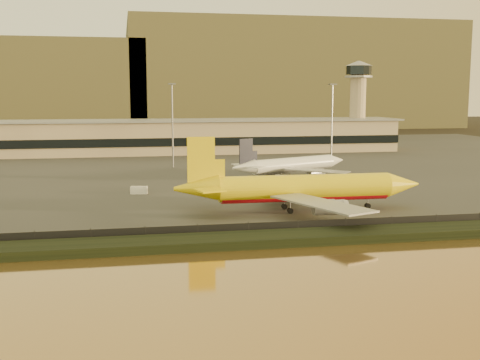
# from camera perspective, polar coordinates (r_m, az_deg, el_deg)

# --- Properties ---
(ground) EXTENTS (900.00, 900.00, 0.00)m
(ground) POSITION_cam_1_polar(r_m,az_deg,el_deg) (108.28, 2.50, -3.77)
(ground) COLOR black
(ground) RESTS_ON ground
(embankment) EXTENTS (320.00, 7.00, 1.40)m
(embankment) POSITION_cam_1_polar(r_m,az_deg,el_deg) (92.10, 5.00, -5.48)
(embankment) COLOR black
(embankment) RESTS_ON ground
(tarmac) EXTENTS (320.00, 220.00, 0.20)m
(tarmac) POSITION_cam_1_polar(r_m,az_deg,el_deg) (200.77, -3.87, 1.76)
(tarmac) COLOR #2D2D2D
(tarmac) RESTS_ON ground
(perimeter_fence) EXTENTS (300.00, 0.05, 2.20)m
(perimeter_fence) POSITION_cam_1_polar(r_m,az_deg,el_deg) (95.71, 4.34, -4.58)
(perimeter_fence) COLOR black
(perimeter_fence) RESTS_ON tarmac
(terminal_building) EXTENTS (202.00, 25.00, 12.60)m
(terminal_building) POSITION_cam_1_polar(r_m,az_deg,el_deg) (229.32, -8.46, 4.03)
(terminal_building) COLOR tan
(terminal_building) RESTS_ON tarmac
(control_tower) EXTENTS (11.20, 11.20, 35.50)m
(control_tower) POSITION_cam_1_polar(r_m,az_deg,el_deg) (252.51, 11.12, 7.84)
(control_tower) COLOR tan
(control_tower) RESTS_ON tarmac
(apron_light_masts) EXTENTS (152.20, 12.20, 25.40)m
(apron_light_masts) POSITION_cam_1_polar(r_m,az_deg,el_deg) (182.52, 1.59, 6.06)
(apron_light_masts) COLOR slate
(apron_light_masts) RESTS_ON tarmac
(distant_hills) EXTENTS (470.00, 160.00, 70.00)m
(distant_hills) POSITION_cam_1_polar(r_m,az_deg,el_deg) (443.08, -10.67, 9.18)
(distant_hills) COLOR brown
(distant_hills) RESTS_ON ground
(dhl_cargo_jet) EXTENTS (48.20, 47.38, 14.44)m
(dhl_cargo_jet) POSITION_cam_1_polar(r_m,az_deg,el_deg) (115.00, 5.77, -0.82)
(dhl_cargo_jet) COLOR yellow
(dhl_cargo_jet) RESTS_ON tarmac
(white_narrowbody_jet) EXTENTS (36.31, 34.32, 11.00)m
(white_narrowbody_jet) POSITION_cam_1_polar(r_m,az_deg,el_deg) (161.96, 4.90, 1.43)
(white_narrowbody_jet) COLOR silver
(white_narrowbody_jet) RESTS_ON tarmac
(gse_vehicle_yellow) EXTENTS (4.67, 2.35, 2.04)m
(gse_vehicle_yellow) POSITION_cam_1_polar(r_m,az_deg,el_deg) (135.33, 4.03, -0.86)
(gse_vehicle_yellow) COLOR yellow
(gse_vehicle_yellow) RESTS_ON tarmac
(gse_vehicle_white) EXTENTS (3.95, 2.35, 1.67)m
(gse_vehicle_white) POSITION_cam_1_polar(r_m,az_deg,el_deg) (136.61, -9.54, -0.95)
(gse_vehicle_white) COLOR silver
(gse_vehicle_white) RESTS_ON tarmac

